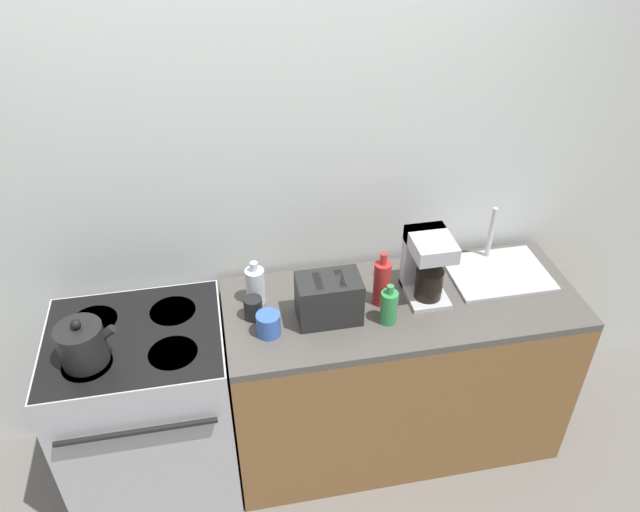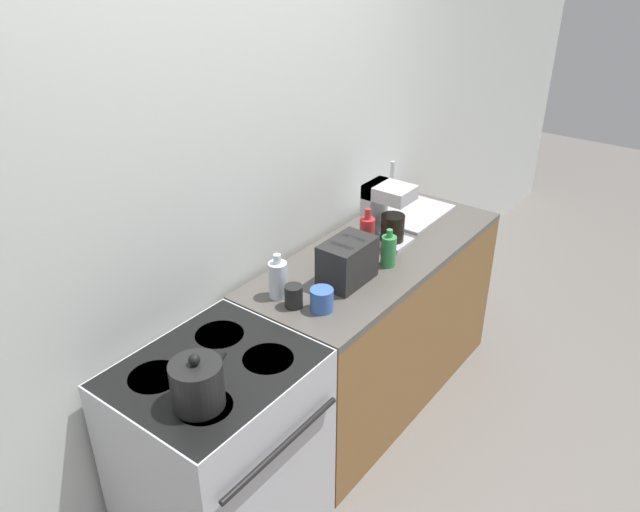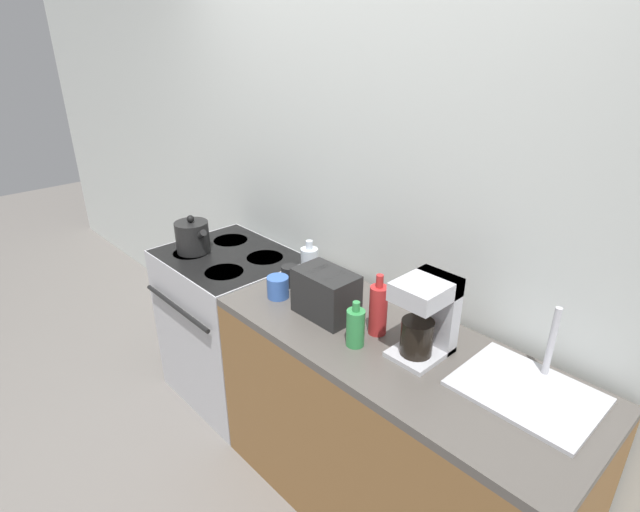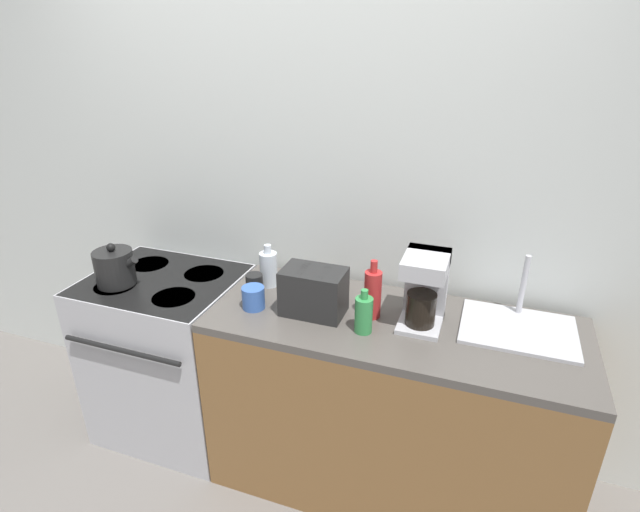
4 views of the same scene
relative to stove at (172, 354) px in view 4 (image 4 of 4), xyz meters
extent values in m
plane|color=slate|center=(0.60, -0.31, -0.46)|extent=(12.00, 12.00, 0.00)
cube|color=silver|center=(0.60, 0.37, 0.84)|extent=(8.00, 0.05, 2.60)
cube|color=#B7B7BC|center=(0.00, 0.00, -0.01)|extent=(0.73, 0.62, 0.90)
cube|color=black|center=(0.00, 0.00, 0.43)|extent=(0.72, 0.61, 0.02)
cylinder|color=black|center=(-0.16, -0.13, 0.43)|extent=(0.20, 0.20, 0.01)
cylinder|color=black|center=(0.16, -0.13, 0.43)|extent=(0.20, 0.20, 0.01)
cylinder|color=black|center=(-0.16, 0.13, 0.43)|extent=(0.20, 0.20, 0.01)
cylinder|color=black|center=(0.16, 0.13, 0.43)|extent=(0.20, 0.20, 0.01)
cylinder|color=black|center=(0.00, -0.33, 0.24)|extent=(0.62, 0.02, 0.02)
cube|color=brown|center=(1.16, 0.00, -0.03)|extent=(1.58, 0.62, 0.87)
cube|color=#514C47|center=(1.16, 0.00, 0.42)|extent=(1.58, 0.62, 0.04)
cylinder|color=black|center=(-0.17, -0.11, 0.53)|extent=(0.18, 0.18, 0.17)
sphere|color=black|center=(-0.17, -0.11, 0.63)|extent=(0.04, 0.04, 0.04)
cylinder|color=black|center=(-0.08, -0.11, 0.56)|extent=(0.10, 0.04, 0.09)
cube|color=black|center=(0.82, -0.04, 0.54)|extent=(0.27, 0.17, 0.20)
cube|color=black|center=(0.77, -0.04, 0.64)|extent=(0.03, 0.12, 0.01)
cube|color=black|center=(0.87, -0.04, 0.64)|extent=(0.03, 0.12, 0.01)
cube|color=#B7B7BC|center=(1.27, 0.02, 0.45)|extent=(0.17, 0.23, 0.02)
cube|color=#B7B7BC|center=(1.27, 0.11, 0.60)|extent=(0.17, 0.06, 0.31)
cube|color=#B7B7BC|center=(1.27, 0.02, 0.72)|extent=(0.17, 0.23, 0.07)
cylinder|color=black|center=(1.27, -0.01, 0.53)|extent=(0.12, 0.12, 0.14)
cube|color=#B7B7BC|center=(1.65, 0.10, 0.45)|extent=(0.45, 0.35, 0.01)
cylinder|color=silver|center=(1.65, 0.24, 0.58)|extent=(0.02, 0.02, 0.28)
cylinder|color=silver|center=(0.53, 0.13, 0.52)|extent=(0.08, 0.08, 0.17)
cylinder|color=silver|center=(0.53, 0.13, 0.63)|extent=(0.03, 0.03, 0.04)
cylinder|color=#B72828|center=(1.06, 0.02, 0.55)|extent=(0.07, 0.07, 0.21)
cylinder|color=#B72828|center=(1.06, 0.02, 0.68)|extent=(0.03, 0.03, 0.05)
cylinder|color=#338C47|center=(1.06, -0.11, 0.52)|extent=(0.07, 0.07, 0.15)
cylinder|color=#338C47|center=(1.06, -0.11, 0.61)|extent=(0.03, 0.03, 0.04)
cylinder|color=#3860B2|center=(0.56, -0.09, 0.49)|extent=(0.10, 0.10, 0.10)
cylinder|color=black|center=(0.51, 0.02, 0.49)|extent=(0.08, 0.08, 0.10)
camera|label=1|loc=(0.40, -1.99, 2.22)|focal=35.00mm
camera|label=2|loc=(-1.23, -1.43, 1.91)|focal=35.00mm
camera|label=3|loc=(2.16, -1.32, 1.56)|focal=28.00mm
camera|label=4|loc=(1.48, -1.79, 1.56)|focal=28.00mm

